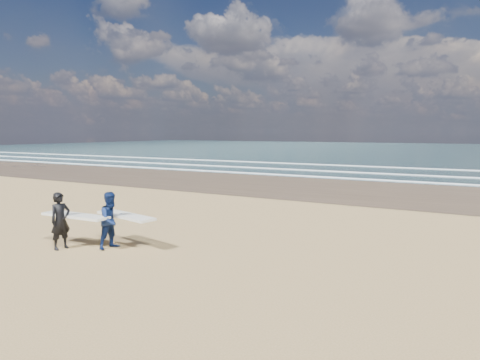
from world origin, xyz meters
The scene contains 2 objects.
surfer_near centered at (0.56, 1.04, 0.83)m, with size 2.22×0.97×1.62m.
surfer_far centered at (1.74, 1.78, 0.82)m, with size 2.26×1.27×1.62m.
Camera 1 is at (10.70, -6.89, 3.32)m, focal length 32.00 mm.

